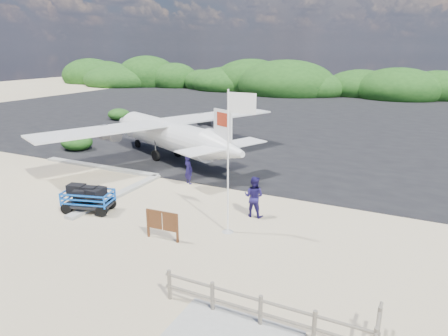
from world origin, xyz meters
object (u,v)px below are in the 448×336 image
Objects in this scene: baggage_cart at (90,211)px; flagpole at (228,232)px; signboard at (163,239)px; crew_b at (254,197)px; crew_a at (188,169)px.

baggage_cart is 0.41× the size of flagpole.
crew_b reaches higher than signboard.
flagpole is at bearing 79.04° from crew_b.
crew_a is (-4.75, 4.75, 0.85)m from flagpole.
crew_b is at bearing 6.35° from baggage_cart.
flagpole is at bearing 159.80° from crew_a.
signboard is at bearing -139.07° from flagpole.
signboard is 7.13m from crew_a.
crew_a is at bearing 134.98° from flagpole.
crew_b is at bearing 176.79° from crew_a.
signboard is (4.86, -0.93, 0.00)m from baggage_cart.
flagpole reaches higher than crew_b.
signboard is at bearing -26.18° from baggage_cart.
crew_a is (2.19, 5.63, 0.85)m from baggage_cart.
flagpole is at bearing 37.95° from signboard.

